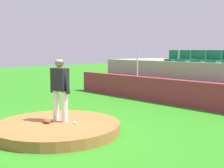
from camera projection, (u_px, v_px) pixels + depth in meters
name	position (u px, v px, depth m)	size (l,w,h in m)	color
ground_plane	(57.00, 132.00, 8.05)	(60.00, 60.00, 0.00)	#2B811B
pitchers_mound	(57.00, 128.00, 8.04)	(3.41, 3.41, 0.26)	#9F6132
pitcher	(60.00, 85.00, 8.10)	(0.75, 0.34, 1.76)	silver
baseball	(75.00, 123.00, 7.88)	(0.07, 0.07, 0.07)	white
fielding_glove	(47.00, 121.00, 8.01)	(0.30, 0.20, 0.11)	brown
brick_barrier	(181.00, 93.00, 11.92)	(12.26, 0.40, 1.03)	maroon
fence_post_left	(137.00, 64.00, 13.51)	(0.06, 0.06, 1.10)	silver
bleacher_platform	(213.00, 80.00, 13.63)	(10.51, 3.60, 1.72)	gray
stadium_chair_0	(172.00, 58.00, 13.65)	(0.48, 0.44, 0.50)	#166142
stadium_chair_1	(184.00, 58.00, 13.15)	(0.48, 0.44, 0.50)	#166142
stadium_chair_2	(199.00, 58.00, 12.66)	(0.48, 0.44, 0.50)	#166142
stadium_chair_3	(214.00, 59.00, 12.17)	(0.48, 0.44, 0.50)	#166142
stadium_chair_5	(183.00, 57.00, 14.29)	(0.48, 0.44, 0.50)	#166142
stadium_chair_6	(196.00, 58.00, 13.75)	(0.48, 0.44, 0.50)	#166142
stadium_chair_7	(209.00, 58.00, 13.28)	(0.48, 0.44, 0.50)	#166142
stadium_chair_8	(224.00, 58.00, 12.75)	(0.48, 0.44, 0.50)	#166142
stadium_chair_10	(194.00, 57.00, 14.88)	(0.48, 0.44, 0.50)	#166142
stadium_chair_11	(206.00, 57.00, 14.34)	(0.48, 0.44, 0.50)	#166142
stadium_chair_12	(220.00, 57.00, 13.84)	(0.48, 0.44, 0.50)	#166142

